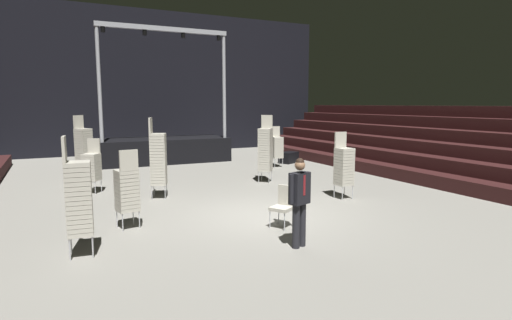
% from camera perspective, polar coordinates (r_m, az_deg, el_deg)
% --- Properties ---
extents(ground_plane, '(22.00, 30.00, 0.10)m').
position_cam_1_polar(ground_plane, '(10.63, 1.07, -7.74)').
color(ground_plane, gray).
extents(arena_end_wall, '(22.00, 0.30, 8.00)m').
position_cam_1_polar(arena_end_wall, '(24.59, -15.34, 10.29)').
color(arena_end_wall, black).
rests_on(arena_end_wall, ground_plane).
extents(bleacher_bank_right, '(4.50, 24.00, 2.70)m').
position_cam_1_polar(bleacher_bank_right, '(16.87, 26.85, 2.02)').
color(bleacher_bank_right, black).
rests_on(bleacher_bank_right, ground_plane).
extents(stage_riser, '(6.16, 2.83, 6.18)m').
position_cam_1_polar(stage_riser, '(20.61, -12.83, 1.67)').
color(stage_riser, black).
rests_on(stage_riser, ground_plane).
extents(man_with_tie, '(0.57, 0.34, 1.76)m').
position_cam_1_polar(man_with_tie, '(8.07, 6.03, -5.09)').
color(man_with_tie, black).
rests_on(man_with_tie, ground_plane).
extents(chair_stack_front_left, '(0.62, 0.62, 2.39)m').
position_cam_1_polar(chair_stack_front_left, '(15.77, -22.59, 1.35)').
color(chair_stack_front_left, '#B2B5BA').
rests_on(chair_stack_front_left, ground_plane).
extents(chair_stack_front_right, '(0.61, 0.61, 1.71)m').
position_cam_1_polar(chair_stack_front_right, '(13.93, -21.66, -0.77)').
color(chair_stack_front_right, '#B2B5BA').
rests_on(chair_stack_front_right, ground_plane).
extents(chair_stack_mid_left, '(0.45, 0.45, 1.96)m').
position_cam_1_polar(chair_stack_mid_left, '(12.46, 12.00, -0.75)').
color(chair_stack_mid_left, '#B2B5BA').
rests_on(chair_stack_mid_left, ground_plane).
extents(chair_stack_mid_right, '(0.48, 0.48, 1.79)m').
position_cam_1_polar(chair_stack_mid_right, '(18.38, 2.90, 1.84)').
color(chair_stack_mid_right, '#B2B5BA').
rests_on(chair_stack_mid_right, ground_plane).
extents(chair_stack_mid_centre, '(0.57, 0.57, 2.39)m').
position_cam_1_polar(chair_stack_mid_centre, '(12.53, -13.31, 0.23)').
color(chair_stack_mid_centre, '#B2B5BA').
rests_on(chair_stack_mid_centre, ground_plane).
extents(chair_stack_rear_left, '(0.62, 0.62, 2.39)m').
position_cam_1_polar(chair_stack_rear_left, '(14.75, 1.30, 1.54)').
color(chair_stack_rear_left, '#B2B5BA').
rests_on(chair_stack_rear_left, ground_plane).
extents(chair_stack_rear_right, '(0.48, 0.48, 2.22)m').
position_cam_1_polar(chair_stack_rear_right, '(8.20, -23.22, -4.70)').
color(chair_stack_rear_right, '#B2B5BA').
rests_on(chair_stack_rear_right, ground_plane).
extents(chair_stack_rear_centre, '(0.51, 0.51, 1.79)m').
position_cam_1_polar(chair_stack_rear_centre, '(9.70, -17.32, -3.83)').
color(chair_stack_rear_centre, '#B2B5BA').
rests_on(chair_stack_rear_centre, ground_plane).
extents(equipment_road_case, '(1.07, 0.94, 0.52)m').
position_cam_1_polar(equipment_road_case, '(19.72, 4.50, 0.35)').
color(equipment_road_case, black).
rests_on(equipment_road_case, ground_plane).
extents(loose_chair_near_man, '(0.60, 0.60, 0.95)m').
position_cam_1_polar(loose_chair_near_man, '(9.47, 3.77, -6.04)').
color(loose_chair_near_man, '#B2B5BA').
rests_on(loose_chair_near_man, ground_plane).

